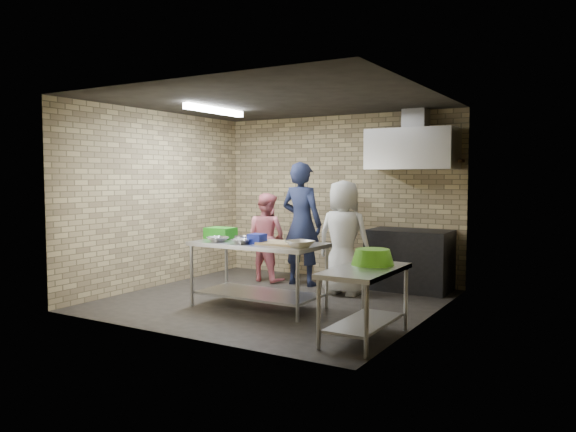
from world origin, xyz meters
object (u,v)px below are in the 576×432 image
Objects in this scene: bottle_red at (419,154)px; man_navy at (302,224)px; prep_table at (258,275)px; woman_pink at (266,237)px; green_crate at (221,233)px; side_counter at (365,304)px; green_basin at (373,257)px; woman_white at (344,238)px; blue_tub at (257,239)px; stove at (409,260)px.

man_navy is (-1.62, -0.73, -1.07)m from bottle_red.
woman_pink reaches higher than prep_table.
prep_table is 3.15m from bottle_red.
green_crate is at bearing 170.27° from prep_table.
side_counter is 2.61× the size of green_basin.
woman_pink reaches higher than green_crate.
woman_white is (-0.76, -1.05, -1.21)m from bottle_red.
blue_tub is 2.00m from woman_pink.
green_basin is 3.01m from bottle_red.
green_basin is 2.84m from man_navy.
green_basin is at bearing -80.24° from stove.
side_counter is 2.79m from stove.
green_basin is (1.73, -0.38, 0.41)m from prep_table.
side_counter is 2.30m from woman_white.
green_crate reaches higher than side_counter.
woman_pink is at bearing -13.00° from woman_white.
bottle_red is (1.30, 2.46, 1.12)m from blue_tub.
man_navy is at bearing 74.21° from green_crate.
green_crate is 1.76m from woman_white.
green_crate is 0.78m from blue_tub.
woman_pink is (-0.66, 0.01, -0.24)m from man_navy.
blue_tub is at bearing -63.43° from prep_table.
woman_pink is 0.87× the size of woman_white.
woman_white reaches higher than prep_table.
man_navy reaches higher than stove.
blue_tub is 0.10× the size of man_navy.
green_crate is at bearing -132.51° from bottle_red.
green_crate is at bearing 163.65° from blue_tub.
stove is at bearing -132.05° from woman_white.
prep_table is 2.48m from stove.
side_counter is at bearing -80.71° from stove.
woman_pink is at bearing -162.44° from bottle_red.
bottle_red is at bearing 97.90° from green_basin.
green_crate is 0.26× the size of woman_pink.
green_crate is 2.48m from green_basin.
bottle_red is 0.13× the size of woman_pink.
woman_pink is at bearing 119.78° from prep_table.
man_navy is 0.70m from woman_pink.
green_crate reaches higher than stove.
side_counter is at bearing -17.46° from blue_tub.
blue_tub is (-1.25, -2.22, 0.46)m from stove.
woman_pink is 1.57m from woman_white.
woman_pink is at bearing 142.86° from green_basin.
stove is 3.19× the size of green_crate.
green_basin is (2.43, -0.50, -0.09)m from green_crate.
woman_white is at bearing -131.11° from stove.
woman_white is (1.29, 1.19, -0.10)m from green_crate.
green_crate is at bearing 78.29° from man_navy.
bottle_red is 1.77m from woman_white.
prep_table is 1.90m from woman_pink.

